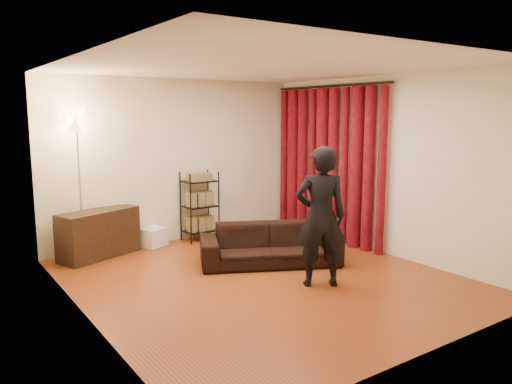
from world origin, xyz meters
TOP-DOWN VIEW (x-y plane):
  - floor at (0.00, 0.00)m, footprint 5.00×5.00m
  - ceiling at (0.00, 0.00)m, footprint 5.00×5.00m
  - wall_back at (0.00, 2.50)m, footprint 5.00×0.00m
  - wall_front at (0.00, -2.50)m, footprint 5.00×0.00m
  - wall_left at (-2.25, 0.00)m, footprint 0.00×5.00m
  - wall_right at (2.25, 0.00)m, footprint 0.00×5.00m
  - curtain_rod at (2.15, 1.12)m, footprint 0.04×2.65m
  - curtain at (2.13, 1.12)m, footprint 0.22×2.65m
  - sofa at (0.46, 0.47)m, footprint 2.10×1.56m
  - person at (0.45, -0.60)m, footprint 0.76×0.68m
  - media_cabinet at (-1.43, 2.23)m, footprint 1.30×0.86m
  - storage_boxes at (-0.52, 2.31)m, footprint 0.46×0.42m
  - wire_shelf at (0.29, 2.26)m, footprint 0.54×0.38m
  - floor_lamp at (-1.70, 2.14)m, footprint 0.47×0.47m

SIDE VIEW (x-z plane):
  - floor at x=0.00m, z-range 0.00..0.00m
  - storage_boxes at x=-0.52m, z-range 0.00..0.31m
  - sofa at x=0.46m, z-range 0.00..0.57m
  - media_cabinet at x=-1.43m, z-range 0.00..0.71m
  - wire_shelf at x=0.29m, z-range 0.00..1.17m
  - person at x=0.45m, z-range 0.00..1.75m
  - floor_lamp at x=-1.70m, z-range 0.00..2.20m
  - curtain at x=2.13m, z-range 0.00..2.55m
  - wall_back at x=0.00m, z-range -1.15..3.85m
  - wall_front at x=0.00m, z-range -1.15..3.85m
  - wall_left at x=-2.25m, z-range -1.15..3.85m
  - wall_right at x=2.25m, z-range -1.15..3.85m
  - curtain_rod at x=2.15m, z-range 2.56..2.60m
  - ceiling at x=0.00m, z-range 2.70..2.70m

